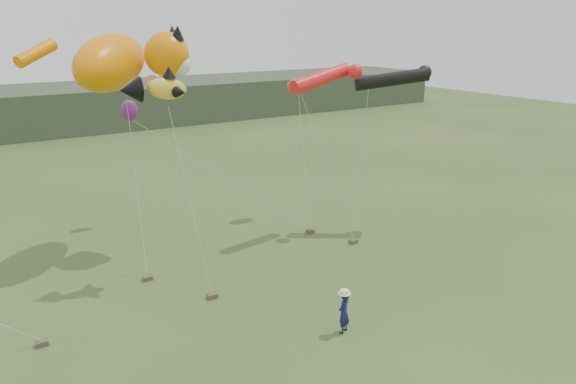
# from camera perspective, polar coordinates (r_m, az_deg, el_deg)

# --- Properties ---
(ground) EXTENTS (120.00, 120.00, 0.00)m
(ground) POSITION_cam_1_polar(r_m,az_deg,el_deg) (20.23, 4.73, -12.86)
(ground) COLOR #385123
(ground) RESTS_ON ground
(headland) EXTENTS (90.00, 13.00, 4.00)m
(headland) POSITION_cam_1_polar(r_m,az_deg,el_deg) (59.56, -25.43, 7.36)
(headland) COLOR #2D3D28
(headland) RESTS_ON ground
(festival_attendant) EXTENTS (0.63, 0.54, 1.47)m
(festival_attendant) POSITION_cam_1_polar(r_m,az_deg,el_deg) (19.22, 5.69, -12.09)
(festival_attendant) COLOR #131849
(festival_attendant) RESTS_ON ground
(sandbag_anchors) EXTENTS (14.41, 3.90, 0.19)m
(sandbag_anchors) POSITION_cam_1_polar(r_m,az_deg,el_deg) (23.63, -6.05, -8.08)
(sandbag_anchors) COLOR brown
(sandbag_anchors) RESTS_ON ground
(cat_kite) EXTENTS (6.87, 5.61, 3.09)m
(cat_kite) POSITION_cam_1_polar(r_m,az_deg,el_deg) (25.65, -16.39, 12.60)
(cat_kite) COLOR orange
(cat_kite) RESTS_ON ground
(fish_kite) EXTENTS (2.56, 1.72, 1.33)m
(fish_kite) POSITION_cam_1_polar(r_m,az_deg,el_deg) (22.04, -13.50, 10.21)
(fish_kite) COLOR yellow
(fish_kite) RESTS_ON ground
(tube_kites) EXTENTS (7.20, 2.95, 1.35)m
(tube_kites) POSITION_cam_1_polar(r_m,az_deg,el_deg) (27.52, 7.74, 11.45)
(tube_kites) COLOR black
(tube_kites) RESTS_ON ground
(misc_kites) EXTENTS (9.08, 3.95, 1.99)m
(misc_kites) POSITION_cam_1_polar(r_m,az_deg,el_deg) (29.25, -5.27, 9.81)
(misc_kites) COLOR red
(misc_kites) RESTS_ON ground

